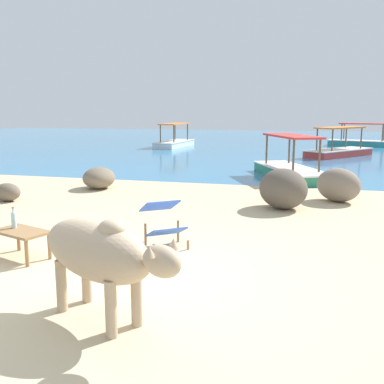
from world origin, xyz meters
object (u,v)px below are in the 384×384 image
Objects in this scene: bottle at (14,220)px; boat_red at (339,150)px; deck_chair_near at (163,220)px; boat_teal at (362,141)px; boat_white at (175,142)px; cow at (99,252)px; low_bench_table at (22,235)px; boat_green at (291,169)px.

boat_red reaches higher than bottle.
deck_chair_near is 0.24× the size of boat_teal.
deck_chair_near is 0.25× the size of boat_white.
deck_chair_near is at bearing 121.70° from cow.
cow is 2.34m from low_bench_table.
boat_white is (-3.42, 18.63, -0.26)m from bottle.
boat_green is 7.22m from boat_red.
boat_teal reaches higher than deck_chair_near.
boat_teal is (1.60, 6.30, 0.00)m from boat_red.
boat_green is (3.37, 8.51, -0.26)m from bottle.
low_bench_table is (-1.86, 1.38, -0.36)m from cow.
cow is at bearing -35.79° from bottle.
boat_white is 1.03× the size of boat_red.
boat_white is 9.11m from boat_red.
low_bench_table is 0.23× the size of boat_green.
deck_chair_near is at bearing -90.12° from boat_teal.
cow is 20.83m from boat_white.
bottle is 0.32× the size of deck_chair_near.
boat_teal is (6.56, 21.90, -0.08)m from low_bench_table.
boat_white is at bearing 119.50° from low_bench_table.
boat_green reaches higher than deck_chair_near.
boat_white is (-3.59, 18.72, -0.08)m from low_bench_table.
bottle is 18.94m from boat_white.
cow is at bearing -17.91° from low_bench_table.
boat_white is 0.98× the size of boat_teal.
boat_teal is at bearing 111.58° from boat_white.
cow is at bearing 26.89° from boat_red.
boat_white is at bearing -72.78° from boat_red.
boat_white reaches higher than cow.
boat_teal reaches higher than low_bench_table.
boat_teal is at bearing 91.96° from low_bench_table.
bottle is at bearing 171.92° from low_bench_table.
deck_chair_near is at bearing 51.74° from low_bench_table.
boat_white reaches higher than deck_chair_near.
boat_teal reaches higher than bottle.
boat_teal is at bearing -39.45° from boat_green.
boat_red is (5.14, 15.51, -0.26)m from bottle.
low_bench_table is at bearing 170.56° from cow.
low_bench_table is 9.17m from boat_green.
boat_white is at bearing 100.40° from bottle.
deck_chair_near is 18.40m from boat_white.
boat_green is 1.02× the size of boat_white.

